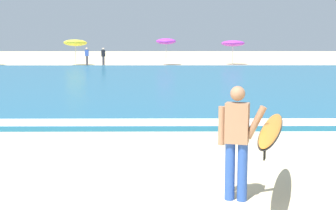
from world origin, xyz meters
TOP-DOWN VIEW (x-y plane):
  - sea at (0.00, 20.09)m, footprint 120.00×28.00m
  - surf_foam at (0.00, 6.69)m, footprint 120.00×1.11m
  - surfer_with_board at (2.60, 0.69)m, footprint 1.30×2.88m
  - beach_umbrella_1 at (-6.51, 36.38)m, footprint 2.04×2.08m
  - beach_umbrella_2 at (1.46, 36.61)m, footprint 1.76×1.77m
  - beach_umbrella_3 at (7.49, 37.38)m, footprint 2.10×2.12m
  - beachgoer_near_row_left at (-5.42, 35.78)m, footprint 0.32×0.20m
  - beachgoer_near_row_mid at (-3.87, 34.83)m, footprint 0.32×0.20m

SIDE VIEW (x-z plane):
  - sea at x=0.00m, z-range 0.00..0.14m
  - surf_foam at x=0.00m, z-range 0.14..0.15m
  - beachgoer_near_row_left at x=-5.42m, z-range 0.05..1.63m
  - beachgoer_near_row_mid at x=-3.87m, z-range 0.05..1.63m
  - surfer_with_board at x=2.60m, z-range 0.17..1.90m
  - beach_umbrella_3 at x=7.49m, z-range 0.80..3.04m
  - beach_umbrella_1 at x=-6.51m, z-range 0.80..3.15m
  - beach_umbrella_2 at x=1.46m, z-range 0.91..3.30m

